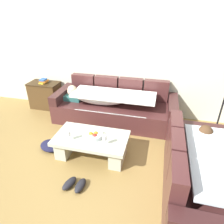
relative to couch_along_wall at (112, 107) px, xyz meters
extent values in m
plane|color=olive|center=(0.02, -1.63, -0.33)|extent=(14.00, 14.00, 0.00)
cube|color=beige|center=(0.02, 0.52, 1.02)|extent=(9.00, 0.10, 2.70)
cube|color=#472323|center=(0.05, -0.03, -0.12)|extent=(2.57, 0.92, 0.42)
cube|color=#472323|center=(-0.78, 0.35, 0.32)|extent=(0.52, 0.16, 0.46)
cube|color=#472323|center=(-0.23, 0.35, 0.32)|extent=(0.52, 0.16, 0.46)
cube|color=#472323|center=(0.32, 0.35, 0.32)|extent=(0.52, 0.16, 0.46)
cube|color=#472323|center=(0.88, 0.35, 0.32)|extent=(0.52, 0.16, 0.46)
cube|color=#381C1C|center=(-1.15, -0.03, 0.19)|extent=(0.18, 0.92, 0.20)
cube|color=#381C1C|center=(1.24, -0.03, 0.19)|extent=(0.18, 0.92, 0.20)
cube|color=#2D6660|center=(-0.88, -0.04, 0.15)|extent=(0.36, 0.28, 0.11)
sphere|color=beige|center=(-0.88, -0.08, 0.31)|extent=(0.21, 0.21, 0.21)
sphere|color=#CCB793|center=(-0.88, -0.08, 0.34)|extent=(0.20, 0.20, 0.20)
ellipsoid|color=white|center=(-0.26, -0.08, 0.23)|extent=(1.10, 0.44, 0.28)
cube|color=white|center=(0.05, -0.10, 0.33)|extent=(1.70, 0.60, 0.05)
cube|color=white|center=(0.05, -0.47, -0.10)|extent=(1.44, 0.04, 0.38)
cube|color=#472323|center=(1.61, -1.66, -0.12)|extent=(0.92, 1.86, 0.42)
cube|color=#472323|center=(1.23, -2.15, 0.32)|extent=(0.16, 0.47, 0.46)
cube|color=#472323|center=(1.23, -1.66, 0.32)|extent=(0.16, 0.47, 0.46)
cube|color=#472323|center=(1.23, -1.16, 0.32)|extent=(0.16, 0.47, 0.46)
cube|color=#381C1C|center=(1.61, -0.82, 0.19)|extent=(0.92, 0.18, 0.20)
cube|color=#2D6660|center=(1.62, -1.09, 0.15)|extent=(0.28, 0.36, 0.11)
sphere|color=tan|center=(1.66, -1.09, 0.31)|extent=(0.21, 0.21, 0.21)
sphere|color=#4C331E|center=(1.66, -1.09, 0.34)|extent=(0.20, 0.20, 0.20)
ellipsoid|color=silver|center=(1.66, -1.71, 0.23)|extent=(0.44, 0.94, 0.28)
cube|color=silver|center=(1.68, -1.66, 0.33)|extent=(0.60, 1.38, 0.05)
cube|color=#B1B8A4|center=(-0.05, -1.23, 0.02)|extent=(1.20, 0.68, 0.06)
cube|color=#B1B8A4|center=(-0.51, -1.23, -0.17)|extent=(0.20, 0.54, 0.32)
cube|color=#B1B8A4|center=(0.41, -1.23, -0.17)|extent=(0.20, 0.54, 0.32)
cylinder|color=silver|center=(0.00, -1.24, 0.09)|extent=(0.28, 0.28, 0.07)
sphere|color=red|center=(0.03, -1.28, 0.11)|extent=(0.08, 0.08, 0.08)
sphere|color=orange|center=(0.02, -1.21, 0.11)|extent=(0.08, 0.08, 0.08)
sphere|color=orange|center=(-0.05, -1.25, 0.11)|extent=(0.08, 0.08, 0.08)
cylinder|color=silver|center=(-0.36, -1.40, 0.06)|extent=(0.06, 0.06, 0.01)
cylinder|color=silver|center=(-0.36, -1.40, 0.10)|extent=(0.01, 0.01, 0.07)
cylinder|color=silver|center=(-0.36, -1.40, 0.18)|extent=(0.07, 0.07, 0.08)
cylinder|color=silver|center=(0.22, -1.37, 0.06)|extent=(0.06, 0.06, 0.01)
cylinder|color=silver|center=(0.22, -1.37, 0.10)|extent=(0.01, 0.01, 0.07)
cylinder|color=silver|center=(0.22, -1.37, 0.18)|extent=(0.07, 0.07, 0.08)
cube|color=#4A341A|center=(-1.76, 0.22, -0.02)|extent=(0.70, 0.42, 0.62)
cube|color=#342412|center=(-1.76, 0.22, 0.30)|extent=(0.72, 0.44, 0.02)
cube|color=gold|center=(-1.75, 0.22, 0.33)|extent=(0.14, 0.22, 0.03)
cube|color=#B76623|center=(-1.74, 0.23, 0.36)|extent=(0.16, 0.18, 0.04)
cube|color=#2D569E|center=(-1.75, 0.23, 0.39)|extent=(0.13, 0.17, 0.03)
cylinder|color=black|center=(2.11, -0.05, -0.32)|extent=(0.28, 0.28, 0.02)
ellipsoid|color=black|center=(-0.14, -1.95, -0.28)|extent=(0.19, 0.29, 0.09)
ellipsoid|color=black|center=(0.03, -1.94, -0.28)|extent=(0.14, 0.28, 0.09)
ellipsoid|color=#191933|center=(-0.83, -1.25, -0.27)|extent=(0.49, 0.45, 0.12)
camera|label=1|loc=(0.95, -3.76, 1.97)|focal=32.17mm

